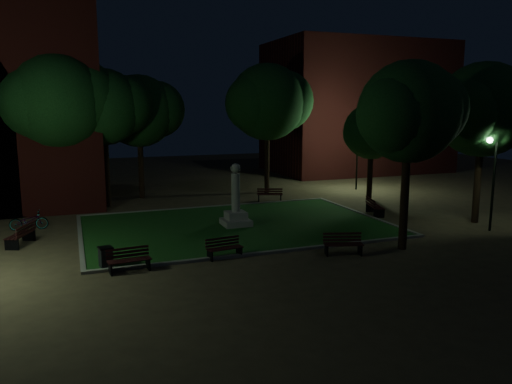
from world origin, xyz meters
TOP-DOWN VIEW (x-y plane):
  - ground at (0.00, 0.00)m, footprint 80.00×80.00m
  - lawn at (0.00, 2.00)m, footprint 15.00×10.00m
  - lawn_kerb at (0.00, 2.00)m, footprint 15.40×10.40m
  - monument at (0.00, 2.00)m, footprint 1.40×1.40m
  - building_far at (18.00, 20.00)m, footprint 16.00×10.00m
  - tree_north_wl at (-5.69, 9.69)m, footprint 5.62×4.59m
  - tree_north_er at (5.40, 10.95)m, footprint 6.57×5.37m
  - tree_ne at (10.92, 6.33)m, footprint 4.52×3.69m
  - tree_east at (12.38, -1.59)m, footprint 5.99×4.89m
  - tree_se at (5.62, -4.43)m, footprint 5.25×4.28m
  - tree_nw at (-8.19, 9.13)m, footprint 6.85×5.59m
  - tree_far_north at (-3.31, 11.97)m, footprint 5.82×4.75m
  - lamppost_se at (11.61, -3.26)m, footprint 1.18×0.28m
  - lamppost_ne at (12.07, 9.98)m, footprint 1.18×0.28m
  - bench_near_left at (-2.13, -2.95)m, footprint 1.55×0.70m
  - bench_near_right at (2.67, -4.24)m, footprint 1.72×1.03m
  - bench_west_near at (-5.97, -3.34)m, footprint 1.65×0.71m
  - bench_left_side at (-10.05, 1.95)m, footprint 1.23×1.87m
  - bench_right_side at (8.27, 1.92)m, footprint 1.12×1.89m
  - bench_far_side at (4.22, 7.78)m, footprint 1.74×1.14m
  - trash_bin at (-6.77, -2.74)m, footprint 0.60×0.60m
  - bicycle at (-9.96, 4.93)m, footprint 1.84×0.69m

SIDE VIEW (x-z plane):
  - ground at x=0.00m, z-range 0.00..0.00m
  - lawn at x=0.00m, z-range 0.00..0.08m
  - lawn_kerb at x=0.00m, z-range 0.00..0.12m
  - bench_near_left at x=-2.13m, z-range -0.02..0.80m
  - bench_west_near at x=-5.97m, z-range -0.03..0.85m
  - bench_near_right at x=2.67m, z-range -0.03..0.86m
  - bench_far_side at x=4.22m, z-range -0.03..0.88m
  - trash_bin at x=-6.77m, z-range 0.01..0.87m
  - bench_left_side at x=-10.05m, z-range -0.03..0.94m
  - bench_right_side at x=8.27m, z-range -0.03..0.95m
  - bicycle at x=-9.96m, z-range 0.00..0.96m
  - monument at x=0.00m, z-range -0.64..2.56m
  - lamppost_ne at x=12.07m, z-range 0.88..5.26m
  - lamppost_se at x=11.61m, z-range 0.91..5.57m
  - tree_ne at x=10.92m, z-range 1.33..7.68m
  - tree_far_north at x=-3.31m, z-range 1.72..9.92m
  - tree_se at x=5.62m, z-range 1.87..9.92m
  - tree_east at x=12.38m, z-range 1.75..10.16m
  - building_far at x=18.00m, z-range 0.00..12.00m
  - tree_north_wl at x=-5.69m, z-range 1.89..10.27m
  - tree_nw at x=-8.19m, z-range 1.81..11.02m
  - tree_north_er at x=5.40m, z-range 1.87..10.97m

